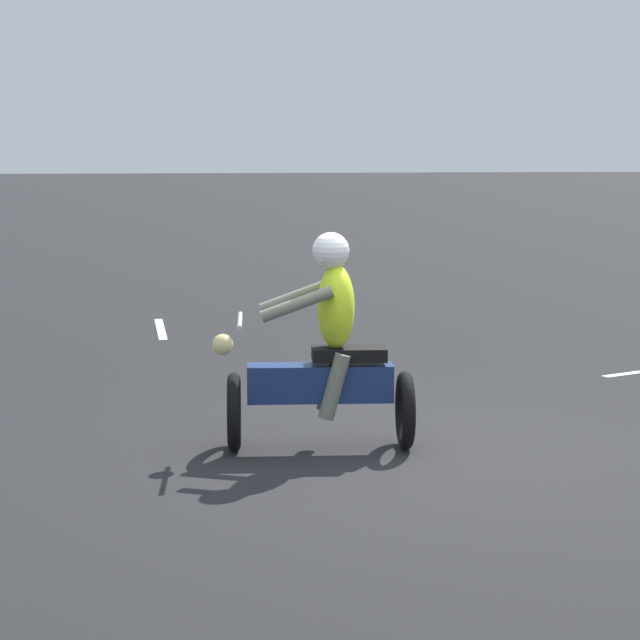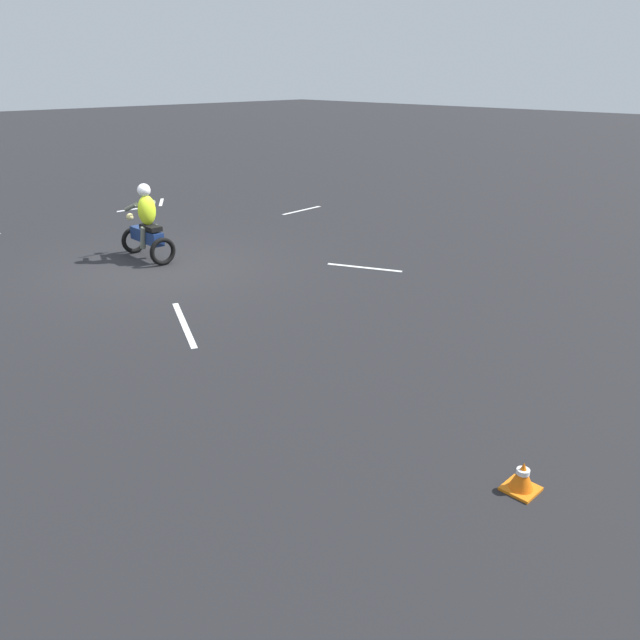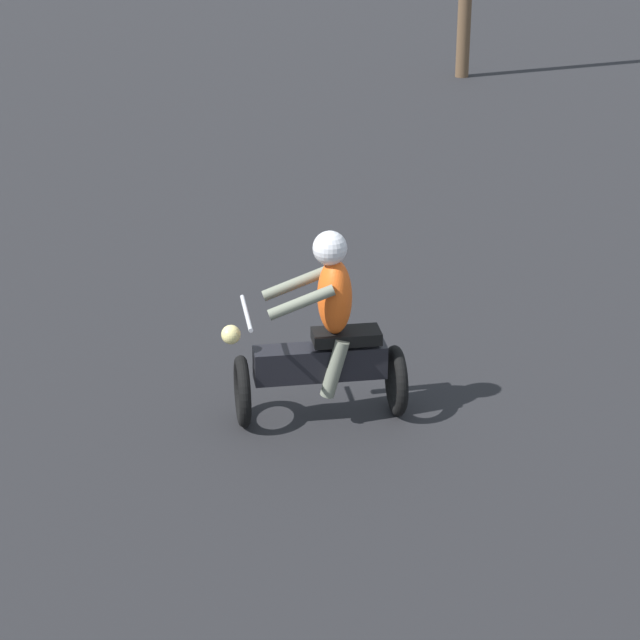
{
  "view_description": "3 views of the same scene",
  "coord_description": "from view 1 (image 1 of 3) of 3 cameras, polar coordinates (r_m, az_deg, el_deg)",
  "views": [
    {
      "loc": [
        9.01,
        -1.58,
        2.42
      ],
      "look_at": [
        -0.18,
        -0.73,
        1.0
      ],
      "focal_mm": 70.0,
      "sensor_mm": 36.0,
      "label": 1
    },
    {
      "loc": [
        6.45,
        11.4,
        3.86
      ],
      "look_at": [
        1.26,
        6.13,
        0.9
      ],
      "focal_mm": 35.0,
      "sensor_mm": 36.0,
      "label": 2
    },
    {
      "loc": [
        -5.05,
        7.86,
        4.96
      ],
      "look_at": [
        2.71,
        12.99,
        0.9
      ],
      "focal_mm": 70.0,
      "sensor_mm": 36.0,
      "label": 3
    }
  ],
  "objects": [
    {
      "name": "ground_plane",
      "position": [
        9.46,
        4.54,
        -6.1
      ],
      "size": [
        120.0,
        120.0,
        0.0
      ],
      "primitive_type": "plane",
      "color": "black"
    },
    {
      "name": "motorcycle_rider_foreground",
      "position": [
        9.38,
        0.21,
        -1.65
      ],
      "size": [
        0.7,
        1.52,
        1.66
      ],
      "rotation": [
        0.0,
        0.0,
        3.1
      ],
      "color": "black",
      "rests_on": "ground"
    },
    {
      "name": "lane_stripe_w",
      "position": [
        15.32,
        -7.29,
        -0.4
      ],
      "size": [
        1.61,
        0.21,
        0.01
      ],
      "primitive_type": "cube",
      "rotation": [
        0.0,
        0.0,
        4.78
      ],
      "color": "silver",
      "rests_on": "ground"
    }
  ]
}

